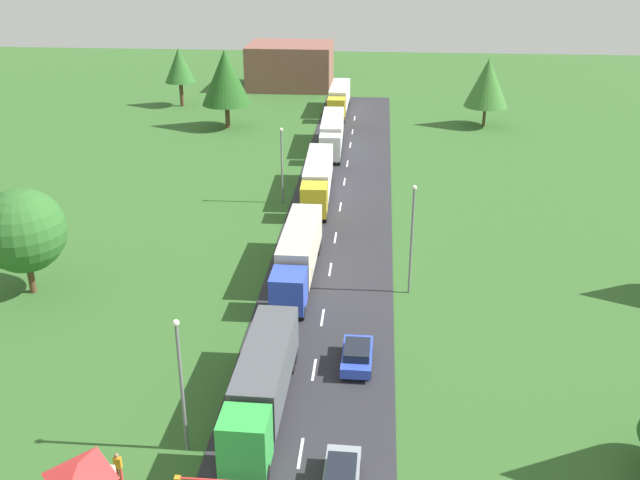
# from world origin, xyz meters

# --- Properties ---
(road) EXTENTS (10.00, 140.00, 0.06)m
(road) POSITION_xyz_m (0.00, 24.50, 0.03)
(road) COLOR #2B2B30
(road) RESTS_ON ground
(lane_marking_centre) EXTENTS (0.16, 121.47, 0.01)m
(lane_marking_centre) POSITION_xyz_m (0.00, 20.30, 0.07)
(lane_marking_centre) COLOR white
(lane_marking_centre) RESTS_ON road
(truck_lead) EXTENTS (2.67, 12.18, 3.57)m
(truck_lead) POSITION_xyz_m (-2.47, 12.50, 2.13)
(truck_lead) COLOR green
(truck_lead) RESTS_ON road
(truck_second) EXTENTS (2.61, 13.60, 3.72)m
(truck_second) POSITION_xyz_m (-2.38, 29.53, 2.17)
(truck_second) COLOR blue
(truck_second) RESTS_ON road
(truck_third) EXTENTS (2.88, 14.31, 3.62)m
(truck_third) POSITION_xyz_m (-2.45, 47.82, 2.15)
(truck_third) COLOR yellow
(truck_third) RESTS_ON road
(truck_fourth) EXTENTS (2.85, 13.62, 3.72)m
(truck_fourth) POSITION_xyz_m (-2.19, 65.04, 2.20)
(truck_fourth) COLOR white
(truck_fourth) RESTS_ON road
(truck_fifth) EXTENTS (2.61, 13.23, 3.77)m
(truck_fifth) POSITION_xyz_m (-2.45, 83.99, 2.20)
(truck_fifth) COLOR yellow
(truck_fifth) RESTS_ON road
(car_lead) EXTENTS (1.83, 4.16, 1.52)m
(car_lead) POSITION_xyz_m (2.26, 6.68, 0.85)
(car_lead) COLOR #8C939E
(car_lead) RESTS_ON road
(car_second) EXTENTS (1.94, 4.10, 1.52)m
(car_second) POSITION_xyz_m (2.64, 17.59, 0.85)
(car_second) COLOR blue
(car_second) RESTS_ON road
(person_second) EXTENTS (0.38, 0.22, 1.70)m
(person_second) POSITION_xyz_m (-8.76, 6.46, 0.89)
(person_second) COLOR red
(person_second) RESTS_ON ground
(lamppost_lead) EXTENTS (0.36, 0.36, 7.86)m
(lamppost_lead) POSITION_xyz_m (-6.00, 9.06, 4.40)
(lamppost_lead) COLOR slate
(lamppost_lead) RESTS_ON ground
(lamppost_second) EXTENTS (0.36, 0.36, 8.54)m
(lamppost_second) POSITION_xyz_m (6.16, 27.85, 4.75)
(lamppost_second) COLOR slate
(lamppost_second) RESTS_ON ground
(lamppost_third) EXTENTS (0.36, 0.36, 7.64)m
(lamppost_third) POSITION_xyz_m (-5.80, 46.07, 4.29)
(lamppost_third) COLOR slate
(lamppost_third) RESTS_ON ground
(tree_birch) EXTENTS (6.24, 6.24, 8.16)m
(tree_birch) POSITION_xyz_m (-22.04, 25.58, 5.03)
(tree_birch) COLOR #513823
(tree_birch) RESTS_ON ground
(tree_maple) EXTENTS (5.87, 5.87, 9.22)m
(tree_maple) POSITION_xyz_m (17.80, 77.96, 5.98)
(tree_maple) COLOR #513823
(tree_maple) RESTS_ON ground
(tree_pine) EXTENTS (6.56, 6.56, 10.46)m
(tree_pine) POSITION_xyz_m (-17.02, 74.19, 6.83)
(tree_pine) COLOR #513823
(tree_pine) RESTS_ON ground
(tree_ash) EXTENTS (4.55, 4.55, 8.67)m
(tree_ash) POSITION_xyz_m (-26.54, 86.29, 6.11)
(tree_ash) COLOR #513823
(tree_ash) RESTS_ON ground
(distant_building) EXTENTS (13.83, 11.80, 7.21)m
(distant_building) POSITION_xyz_m (-11.72, 101.67, 3.60)
(distant_building) COLOR brown
(distant_building) RESTS_ON ground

